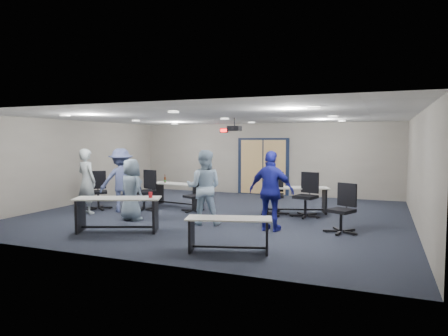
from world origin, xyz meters
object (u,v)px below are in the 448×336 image
at_px(chair_back_b, 193,195).
at_px(chair_loose_right, 341,209).
at_px(person_plaid, 131,190).
at_px(person_navy, 271,191).
at_px(table_front_right, 229,229).
at_px(chair_back_a, 144,191).
at_px(table_front_left, 118,208).
at_px(chair_loose_left, 98,190).
at_px(person_lightblue, 204,187).
at_px(chair_back_d, 306,195).
at_px(person_gray, 87,181).
at_px(table_back_right, 296,195).
at_px(person_back, 121,180).
at_px(table_back_left, 177,190).
at_px(chair_back_c, 274,194).

xyz_separation_m(chair_back_b, chair_loose_right, (4.25, -1.19, 0.07)).
bearing_deg(chair_loose_right, chair_back_b, -169.68).
distance_m(person_plaid, person_navy, 3.68).
relative_size(table_front_right, chair_back_a, 1.40).
distance_m(table_front_left, chair_loose_right, 5.00).
bearing_deg(chair_loose_right, chair_loose_left, -157.86).
height_order(table_front_right, chair_loose_right, chair_loose_right).
relative_size(table_front_right, person_lightblue, 0.91).
bearing_deg(chair_back_d, table_front_right, -83.83).
bearing_deg(person_gray, table_back_right, -141.95).
bearing_deg(chair_loose_left, person_back, -43.98).
bearing_deg(chair_loose_left, person_navy, -48.91).
bearing_deg(table_back_left, person_plaid, -82.85).
bearing_deg(chair_back_d, chair_loose_right, -39.05).
xyz_separation_m(chair_back_d, person_back, (-5.10, -1.14, 0.31)).
bearing_deg(chair_back_b, chair_back_a, -137.91).
distance_m(chair_back_a, person_back, 0.72).
distance_m(table_back_left, chair_loose_right, 5.47).
height_order(table_front_left, person_gray, person_gray).
bearing_deg(person_lightblue, chair_back_a, -38.45).
height_order(chair_back_b, chair_back_c, chair_back_c).
distance_m(table_back_left, chair_back_b, 1.12).
xyz_separation_m(chair_back_c, person_back, (-4.23, -1.16, 0.33)).
bearing_deg(table_front_left, chair_loose_right, -2.42).
bearing_deg(chair_loose_right, table_front_left, -134.02).
xyz_separation_m(chair_loose_right, person_lightblue, (-3.22, -0.27, 0.36)).
bearing_deg(person_gray, table_back_left, -115.16).
xyz_separation_m(table_front_right, person_gray, (-5.12, 2.15, 0.48)).
height_order(table_front_right, person_navy, person_navy).
bearing_deg(chair_back_b, chair_back_d, 34.35).
bearing_deg(person_back, table_back_left, -169.33).
height_order(chair_back_c, person_plaid, person_plaid).
bearing_deg(person_lightblue, person_plaid, -7.87).
xyz_separation_m(table_front_right, chair_back_d, (0.71, 3.88, 0.16)).
relative_size(table_front_right, chair_back_c, 1.41).
distance_m(table_front_right, person_lightblue, 2.55).
height_order(table_front_left, person_back, person_back).
bearing_deg(person_back, chair_back_b, 157.84).
distance_m(table_front_left, table_back_right, 4.99).
relative_size(person_gray, person_plaid, 1.15).
xyz_separation_m(table_front_right, person_lightblue, (-1.44, 2.04, 0.48)).
distance_m(chair_back_a, chair_loose_left, 1.41).
distance_m(chair_back_b, person_plaid, 1.95).
height_order(chair_back_c, chair_back_d, chair_back_d).
bearing_deg(chair_back_c, table_back_right, 32.24).
relative_size(table_back_right, person_plaid, 1.21).
xyz_separation_m(table_back_left, chair_back_a, (-0.53, -1.06, 0.10)).
bearing_deg(chair_back_b, chair_back_c, 37.35).
bearing_deg(person_back, person_lightblue, 122.78).
xyz_separation_m(table_back_right, person_navy, (-0.06, -2.42, 0.41)).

